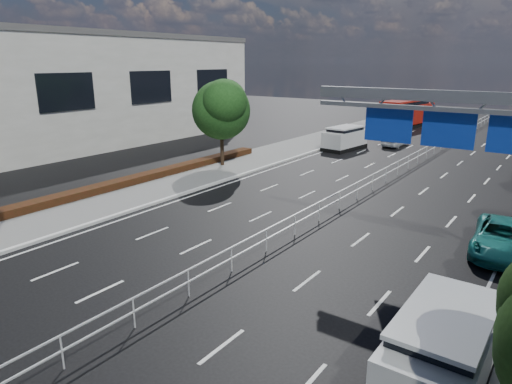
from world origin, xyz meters
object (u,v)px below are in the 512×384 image
Objects in this scene: white_minivan at (345,138)px; parked_car_teal at (503,238)px; overhead_gantry at (469,124)px; silver_minivan at (443,349)px; near_car_dark at (439,124)px; red_bus at (405,113)px; near_car_silver at (395,139)px.

white_minivan is 23.93m from parked_car_teal.
overhead_gantry reaches higher than silver_minivan.
parked_car_teal is (15.64, -18.11, -0.33)m from white_minivan.
silver_minivan is 0.98× the size of parked_car_teal.
near_car_dark is at bearing 104.62° from silver_minivan.
white_minivan is at bearing -82.09° from red_bus.
silver_minivan is (11.73, -45.93, 0.33)m from near_car_dark.
red_bus is 4.23m from near_car_dark.
red_bus is at bearing 109.42° from silver_minivan.
parked_car_teal is (0.00, 10.00, -0.31)m from silver_minivan.
overhead_gantry is at bearing 101.26° from silver_minivan.
near_car_silver is at bearing 86.66° from near_car_dark.
near_car_dark is at bearing 105.03° from overhead_gantry.
white_minivan is 1.02× the size of silver_minivan.
parked_car_teal is at bearing 90.30° from silver_minivan.
white_minivan is at bearing 125.06° from overhead_gantry.
near_car_dark is (3.91, 17.82, -0.36)m from white_minivan.
red_bus reaches higher than parked_car_teal.
white_minivan is at bearing 77.09° from near_car_dark.
silver_minivan is at bearing -94.74° from parked_car_teal.
red_bus is at bearing 97.09° from white_minivan.
overhead_gantry is 2.02× the size of white_minivan.
red_bus is 2.33× the size of silver_minivan.
parked_car_teal is (15.80, -35.58, -1.06)m from red_bus.
near_car_silver is 25.65m from parked_car_teal.
silver_minivan reaches higher than parked_car_teal.
near_car_silver is (3.41, -13.12, -1.08)m from red_bus.
overhead_gantry is 24.93m from white_minivan.
overhead_gantry is 2.48× the size of near_car_dark.
white_minivan is 17.48m from red_bus.
parked_car_teal reaches higher than near_car_dark.
near_car_dark is 0.83× the size of silver_minivan.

